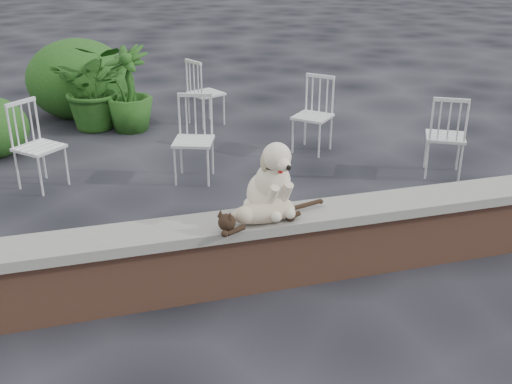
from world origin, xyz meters
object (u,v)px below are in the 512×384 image
object	(u,v)px
chair_c	(446,135)
potted_plant_b	(128,89)
chair_d	(313,115)
dog	(268,176)
chair_b	(193,140)
cat	(263,211)
potted_plant_a	(95,86)
chair_e	(206,92)
chair_a	(39,146)

from	to	relation	value
chair_c	potted_plant_b	world-z (taller)	potted_plant_b
chair_d	dog	bearing A→B (deg)	-71.88
chair_b	chair_d	bearing A→B (deg)	38.50
cat	chair_d	size ratio (longest dim) A/B	1.17
dog	potted_plant_a	size ratio (longest dim) A/B	0.51
chair_e	potted_plant_b	bearing A→B (deg)	66.44
chair_a	chair_b	bearing A→B (deg)	-51.87
dog	cat	world-z (taller)	dog
chair_d	potted_plant_a	world-z (taller)	potted_plant_a
dog	chair_a	distance (m)	3.08
cat	chair_a	distance (m)	3.14
cat	potted_plant_a	xyz separation A→B (m)	(-1.01, 4.66, -0.07)
chair_c	potted_plant_b	size ratio (longest dim) A/B	0.81
chair_a	chair_b	world-z (taller)	same
chair_a	chair_e	bearing A→B (deg)	-3.64
chair_b	chair_c	bearing A→B (deg)	7.24
dog	chair_d	xyz separation A→B (m)	(1.44, 2.76, -0.42)
potted_plant_a	chair_e	bearing A→B (deg)	-8.96
dog	chair_b	xyz separation A→B (m)	(-0.16, 2.23, -0.42)
potted_plant_b	chair_a	bearing A→B (deg)	-121.50
cat	chair_a	world-z (taller)	chair_a
chair_c	chair_a	bearing A→B (deg)	17.75
cat	potted_plant_b	xyz separation A→B (m)	(-0.59, 4.44, -0.09)
cat	chair_c	xyz separation A→B (m)	(2.66, 1.75, -0.20)
dog	potted_plant_a	distance (m)	4.65
cat	chair_a	xyz separation A→B (m)	(-1.70, 2.63, -0.20)
chair_a	chair_b	size ratio (longest dim) A/B	1.00
dog	chair_d	distance (m)	3.14
chair_e	potted_plant_a	world-z (taller)	potted_plant_a
dog	chair_d	world-z (taller)	dog
dog	cat	xyz separation A→B (m)	(-0.08, -0.15, -0.21)
chair_d	chair_e	size ratio (longest dim) A/B	1.00
chair_d	potted_plant_b	distance (m)	2.61
chair_d	potted_plant_b	world-z (taller)	potted_plant_b
dog	chair_e	distance (m)	4.32
dog	potted_plant_b	size ratio (longest dim) A/B	0.53
chair_a	chair_d	distance (m)	3.23
chair_d	chair_e	world-z (taller)	same
cat	potted_plant_a	distance (m)	4.77
chair_c	chair_b	bearing A→B (deg)	16.25
dog	chair_c	distance (m)	3.07
chair_d	chair_b	xyz separation A→B (m)	(-1.60, -0.53, 0.00)
chair_e	potted_plant_b	xyz separation A→B (m)	(-1.08, 0.01, 0.11)
chair_e	chair_b	bearing A→B (deg)	141.58
potted_plant_a	potted_plant_b	world-z (taller)	potted_plant_a
chair_c	chair_b	size ratio (longest dim) A/B	1.00
chair_e	chair_b	distance (m)	2.12
chair_c	chair_e	distance (m)	3.45
chair_a	chair_d	world-z (taller)	same
cat	potted_plant_a	world-z (taller)	potted_plant_a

